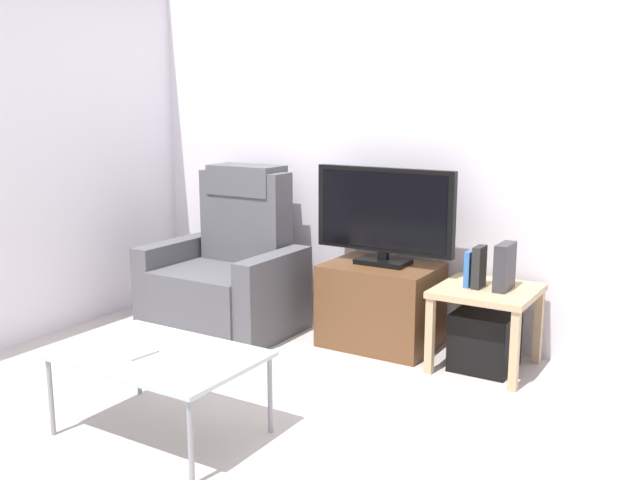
# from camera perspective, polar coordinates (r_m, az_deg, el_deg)

# --- Properties ---
(ground_plane) EXTENTS (6.40, 6.40, 0.00)m
(ground_plane) POSITION_cam_1_polar(r_m,az_deg,el_deg) (3.89, -2.01, -11.62)
(ground_plane) COLOR #BCB2AD
(wall_back) EXTENTS (6.40, 0.06, 2.60)m
(wall_back) POSITION_cam_1_polar(r_m,az_deg,el_deg) (4.58, 5.77, 8.51)
(wall_back) COLOR silver
(wall_back) RESTS_ON ground
(wall_side) EXTENTS (0.06, 4.48, 2.60)m
(wall_side) POSITION_cam_1_polar(r_m,az_deg,el_deg) (4.89, -21.03, 8.00)
(wall_side) COLOR silver
(wall_side) RESTS_ON ground
(tv_stand) EXTENTS (0.68, 0.50, 0.52)m
(tv_stand) POSITION_cam_1_polar(r_m,az_deg,el_deg) (4.43, 4.93, -5.24)
(tv_stand) COLOR brown
(tv_stand) RESTS_ON ground
(television) EXTENTS (0.91, 0.20, 0.60)m
(television) POSITION_cam_1_polar(r_m,az_deg,el_deg) (4.32, 5.17, 2.13)
(television) COLOR black
(television) RESTS_ON tv_stand
(recliner_armchair) EXTENTS (0.98, 0.78, 1.08)m
(recliner_armchair) POSITION_cam_1_polar(r_m,az_deg,el_deg) (4.78, -7.40, -2.65)
(recliner_armchair) COLOR #515156
(recliner_armchair) RESTS_ON ground
(side_table) EXTENTS (0.54, 0.54, 0.48)m
(side_table) POSITION_cam_1_polar(r_m,az_deg,el_deg) (4.10, 13.31, -4.81)
(side_table) COLOR tan
(side_table) RESTS_ON ground
(subwoofer_box) EXTENTS (0.33, 0.33, 0.33)m
(subwoofer_box) POSITION_cam_1_polar(r_m,az_deg,el_deg) (4.17, 13.16, -7.88)
(subwoofer_box) COLOR black
(subwoofer_box) RESTS_ON ground
(book_leftmost) EXTENTS (0.03, 0.11, 0.20)m
(book_leftmost) POSITION_cam_1_polar(r_m,az_deg,el_deg) (4.07, 11.99, -2.28)
(book_leftmost) COLOR #3366B2
(book_leftmost) RESTS_ON side_table
(book_middle) EXTENTS (0.05, 0.13, 0.24)m
(book_middle) POSITION_cam_1_polar(r_m,az_deg,el_deg) (4.05, 12.73, -2.14)
(book_middle) COLOR #262626
(book_middle) RESTS_ON side_table
(game_console) EXTENTS (0.07, 0.20, 0.26)m
(game_console) POSITION_cam_1_polar(r_m,az_deg,el_deg) (4.04, 14.69, -2.10)
(game_console) COLOR #333338
(game_console) RESTS_ON side_table
(coffee_table) EXTENTS (0.90, 0.60, 0.39)m
(coffee_table) POSITION_cam_1_polar(r_m,az_deg,el_deg) (3.31, -12.88, -9.28)
(coffee_table) COLOR #B2C6C1
(coffee_table) RESTS_ON ground
(cell_phone) EXTENTS (0.09, 0.16, 0.01)m
(cell_phone) POSITION_cam_1_polar(r_m,az_deg,el_deg) (3.29, -14.28, -8.93)
(cell_phone) COLOR #B7B7BC
(cell_phone) RESTS_ON coffee_table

